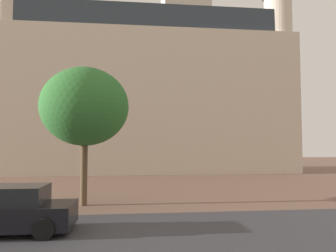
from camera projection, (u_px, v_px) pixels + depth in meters
The scene contains 5 objects.
ground_plane at pixel (171, 226), 11.16m from camera, with size 120.00×120.00×0.00m, color brown.
street_asphalt_strip at pixel (181, 246), 8.94m from camera, with size 120.00×8.92×0.00m, color #38383D.
landmark_building at pixel (152, 85), 35.34m from camera, with size 30.05×10.46×33.86m.
car_black at pixel (8, 211), 10.33m from camera, with size 4.12×2.07×1.50m.
tree_curb_far at pixel (85, 107), 15.32m from camera, with size 4.12×4.12×6.48m.
Camera 1 is at (-1.40, -1.25, 2.80)m, focal length 34.67 mm.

